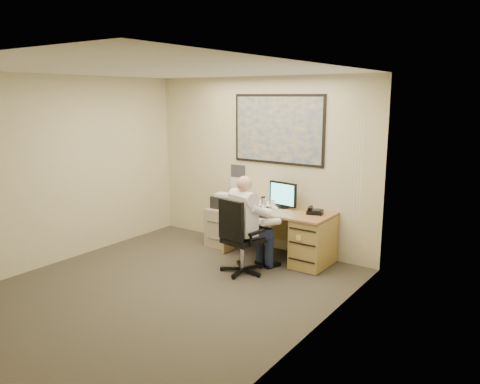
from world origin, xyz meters
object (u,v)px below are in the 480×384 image
Objects in this scene: filing_cabinet at (224,223)px; office_chair at (241,252)px; desk at (299,233)px; person at (244,225)px.

office_chair is (0.95, -0.89, -0.06)m from filing_cabinet.
filing_cabinet is at bearing 178.39° from desk.
person reaches higher than desk.
desk is at bearing 71.15° from office_chair.
office_chair is at bearing -45.13° from filing_cabinet.
filing_cabinet is 1.28m from person.
desk is 0.97m from office_chair.
desk reaches higher than filing_cabinet.
filing_cabinet is 0.64× the size of person.
desk is 1.85× the size of filing_cabinet.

